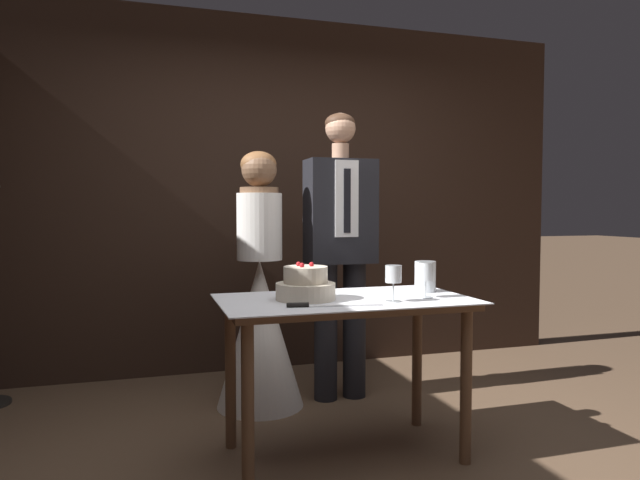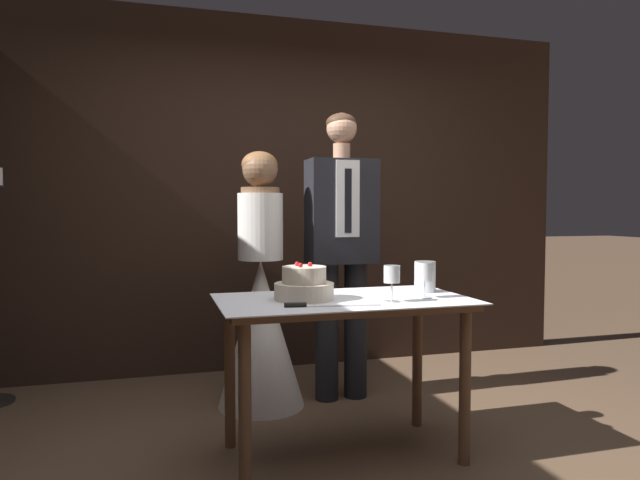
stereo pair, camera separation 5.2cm
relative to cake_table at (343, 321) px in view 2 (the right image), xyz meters
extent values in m
plane|color=brown|center=(-0.01, -0.25, -0.68)|extent=(40.00, 40.00, 0.00)
cube|color=black|center=(-0.01, 1.73, 0.67)|extent=(4.95, 0.12, 2.70)
cylinder|color=brown|center=(-0.53, -0.26, -0.31)|extent=(0.06, 0.06, 0.75)
cylinder|color=brown|center=(0.53, -0.26, -0.31)|extent=(0.06, 0.06, 0.75)
cylinder|color=brown|center=(-0.53, 0.26, -0.31)|extent=(0.06, 0.06, 0.75)
cylinder|color=brown|center=(0.53, 0.26, -0.31)|extent=(0.06, 0.06, 0.75)
cube|color=brown|center=(0.00, 0.00, 0.09)|extent=(1.18, 0.64, 0.03)
cube|color=white|center=(0.00, 0.00, 0.11)|extent=(1.24, 0.70, 0.01)
cylinder|color=beige|center=(-0.20, 0.02, 0.15)|extent=(0.29, 0.29, 0.08)
cylinder|color=beige|center=(-0.20, 0.02, 0.23)|extent=(0.22, 0.22, 0.08)
sphere|color=red|center=(-0.17, 0.02, 0.28)|extent=(0.02, 0.02, 0.02)
sphere|color=red|center=(-0.22, 0.05, 0.28)|extent=(0.02, 0.02, 0.02)
sphere|color=red|center=(-0.22, -0.01, 0.28)|extent=(0.02, 0.02, 0.02)
cube|color=silver|center=(-0.07, -0.22, 0.11)|extent=(0.34, 0.07, 0.00)
cylinder|color=black|center=(-0.29, -0.19, 0.12)|extent=(0.10, 0.04, 0.02)
cylinder|color=silver|center=(0.39, -0.09, 0.11)|extent=(0.07, 0.07, 0.00)
cylinder|color=silver|center=(0.39, -0.09, 0.16)|extent=(0.01, 0.01, 0.08)
cylinder|color=silver|center=(0.39, -0.09, 0.24)|extent=(0.07, 0.07, 0.09)
cylinder|color=silver|center=(0.19, -0.16, 0.11)|extent=(0.07, 0.07, 0.00)
cylinder|color=silver|center=(0.19, -0.16, 0.16)|extent=(0.01, 0.01, 0.09)
cylinder|color=silver|center=(0.19, -0.16, 0.24)|extent=(0.08, 0.08, 0.08)
cylinder|color=maroon|center=(0.19, -0.16, 0.21)|extent=(0.06, 0.06, 0.02)
cylinder|color=silver|center=(0.49, 0.09, 0.19)|extent=(0.11, 0.11, 0.16)
cylinder|color=white|center=(0.49, 0.09, 0.15)|extent=(0.05, 0.05, 0.07)
sphere|color=#F9CC4C|center=(0.49, 0.09, 0.20)|extent=(0.02, 0.02, 0.02)
cone|color=white|center=(-0.26, 0.83, -0.22)|extent=(0.54, 0.54, 0.92)
cylinder|color=white|center=(-0.26, 0.83, 0.45)|extent=(0.28, 0.28, 0.41)
cylinder|color=brown|center=(-0.26, 0.83, 0.67)|extent=(0.24, 0.24, 0.04)
sphere|color=brown|center=(-0.26, 0.83, 0.80)|extent=(0.22, 0.22, 0.22)
ellipsoid|color=brown|center=(-0.26, 0.85, 0.83)|extent=(0.22, 0.22, 0.16)
cylinder|color=black|center=(0.17, 0.83, -0.24)|extent=(0.15, 0.15, 0.89)
cylinder|color=black|center=(0.36, 0.83, -0.24)|extent=(0.15, 0.15, 0.89)
cube|color=black|center=(0.26, 0.83, 0.54)|extent=(0.44, 0.24, 0.67)
cube|color=white|center=(0.26, 0.71, 0.62)|extent=(0.15, 0.01, 0.48)
cube|color=black|center=(0.26, 0.70, 0.61)|extent=(0.04, 0.01, 0.40)
cylinder|color=tan|center=(0.26, 0.83, 0.92)|extent=(0.11, 0.11, 0.10)
sphere|color=tan|center=(0.26, 0.83, 1.07)|extent=(0.19, 0.19, 0.19)
ellipsoid|color=#472D1E|center=(0.26, 0.84, 1.10)|extent=(0.19, 0.19, 0.13)
camera|label=1|loc=(-0.94, -2.64, 0.55)|focal=32.00mm
camera|label=2|loc=(-0.89, -2.66, 0.55)|focal=32.00mm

